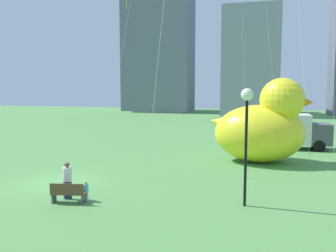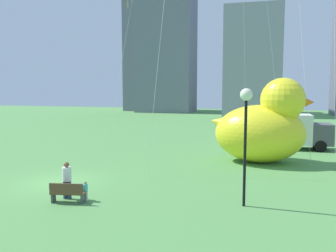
# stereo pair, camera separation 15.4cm
# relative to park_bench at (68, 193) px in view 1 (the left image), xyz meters

# --- Properties ---
(ground_plane) EXTENTS (140.00, 140.00, 0.00)m
(ground_plane) POSITION_rel_park_bench_xyz_m (-2.37, 2.87, -0.47)
(ground_plane) COLOR #538F49
(park_bench) EXTENTS (1.53, 0.71, 0.90)m
(park_bench) POSITION_rel_park_bench_xyz_m (0.00, 0.00, 0.00)
(park_bench) COLOR brown
(park_bench) RESTS_ON ground
(person_adult) EXTENTS (0.41, 0.41, 1.69)m
(person_adult) POSITION_rel_park_bench_xyz_m (-0.33, 0.54, 0.46)
(person_adult) COLOR #38476B
(person_adult) RESTS_ON ground
(person_child) EXTENTS (0.21, 0.21, 0.87)m
(person_child) POSITION_rel_park_bench_xyz_m (0.60, 0.51, 0.01)
(person_child) COLOR silver
(person_child) RESTS_ON ground
(giant_inflatable_duck) EXTENTS (6.82, 4.38, 5.66)m
(giant_inflatable_duck) POSITION_rel_park_bench_xyz_m (8.04, 11.13, 1.94)
(giant_inflatable_duck) COLOR yellow
(giant_inflatable_duck) RESTS_ON ground
(lamppost) EXTENTS (0.51, 0.51, 4.96)m
(lamppost) POSITION_rel_park_bench_xyz_m (7.40, 1.67, 3.45)
(lamppost) COLOR black
(lamppost) RESTS_ON ground
(box_truck) EXTENTS (5.75, 2.56, 2.85)m
(box_truck) POSITION_rel_park_bench_xyz_m (10.32, 17.25, 0.97)
(box_truck) COLOR white
(box_truck) RESTS_ON ground
(city_skyline) EXTENTS (62.43, 18.83, 39.76)m
(city_skyline) POSITION_rel_park_bench_xyz_m (0.65, 60.07, 15.00)
(city_skyline) COLOR slate
(city_skyline) RESTS_ON ground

